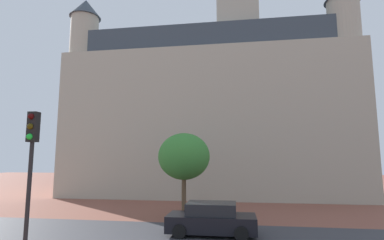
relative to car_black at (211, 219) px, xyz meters
The scene contains 4 objects.
landmark_building 18.71m from the car_black, 94.01° to the left, with size 28.76×12.06×29.68m.
car_black is the anchor object (origin of this frame).
traffic_light_pole 8.77m from the car_black, 124.61° to the right, with size 0.28×0.34×5.03m.
tree_curb_far 5.35m from the car_black, 117.80° to the left, with size 3.30×3.30×5.29m.
Camera 1 is at (2.09, -3.59, 3.63)m, focal length 27.44 mm.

